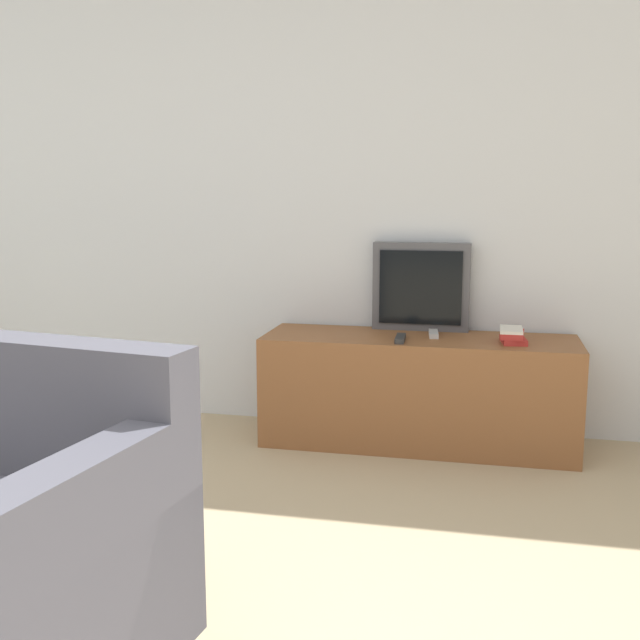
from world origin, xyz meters
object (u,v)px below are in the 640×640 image
television (421,287)px  remote_secondary (400,338)px  tv_stand (418,391)px  remote_on_stand (434,334)px  book_stack (513,335)px

television → remote_secondary: size_ratio=2.72×
tv_stand → remote_on_stand: remote_on_stand is taller
television → remote_on_stand: 0.29m
television → remote_secondary: bearing=-102.3°
television → book_stack: bearing=-28.1°
tv_stand → book_stack: 0.57m
remote_secondary → television: bearing=77.7°
book_stack → remote_on_stand: size_ratio=1.16×
television → remote_on_stand: bearing=-62.8°
tv_stand → remote_secondary: remote_secondary is taller
television → remote_on_stand: size_ratio=3.01×
book_stack → remote_secondary: book_stack is taller
television → remote_on_stand: (0.08, -0.16, -0.22)m
television → book_stack: 0.58m
television → book_stack: size_ratio=2.58×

